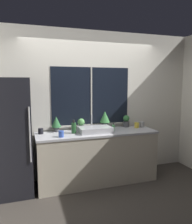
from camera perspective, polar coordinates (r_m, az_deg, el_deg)
The scene contains 16 objects.
ground_plane at distance 3.87m, azimuth 1.76°, elevation -19.37°, with size 14.00×14.00×0.00m, color #38332D.
wall_back at distance 4.10m, azimuth -1.36°, elevation 1.97°, with size 8.00×0.09×2.70m.
wall_right at distance 5.75m, azimuth 16.21°, elevation 3.28°, with size 0.06×7.00×2.70m.
counter at distance 3.95m, azimuth 0.27°, elevation -11.60°, with size 2.10×0.63×0.91m.
refrigerator at distance 3.67m, azimuth -21.83°, elevation -6.16°, with size 0.68×0.64×1.83m.
sink at distance 3.80m, azimuth -0.24°, elevation -4.58°, with size 0.57×0.42×0.27m.
potted_plant_far_left at distance 3.87m, azimuth -10.35°, elevation -2.75°, with size 0.17×0.17×0.27m.
potted_plant_center_left at distance 3.96m, azimuth -3.92°, elevation -3.13°, with size 0.13×0.13×0.21m.
potted_plant_center_right at distance 4.08m, azimuth 2.33°, elevation -1.71°, with size 0.19×0.19×0.33m.
potted_plant_far_right at distance 4.26m, azimuth 7.90°, elevation -2.37°, with size 0.12×0.12×0.23m.
soap_bottle at distance 3.90m, azimuth 4.58°, elevation -4.08°, with size 0.05×0.05×0.14m.
bottle_tall at distance 3.72m, azimuth -5.82°, elevation -4.09°, with size 0.08×0.08×0.23m.
mug_black at distance 3.78m, azimuth -14.25°, elevation -4.86°, with size 0.09×0.09×0.10m.
mug_blue at distance 3.49m, azimuth -9.07°, elevation -5.68°, with size 0.08×0.08×0.10m.
mug_yellow at distance 4.24m, azimuth 10.58°, elevation -3.38°, with size 0.09×0.09×0.10m.
mug_grey at distance 4.32m, azimuth 11.91°, elevation -3.21°, with size 0.09×0.09×0.10m.
Camera 1 is at (-1.18, -3.24, 1.75)m, focal length 35.00 mm.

